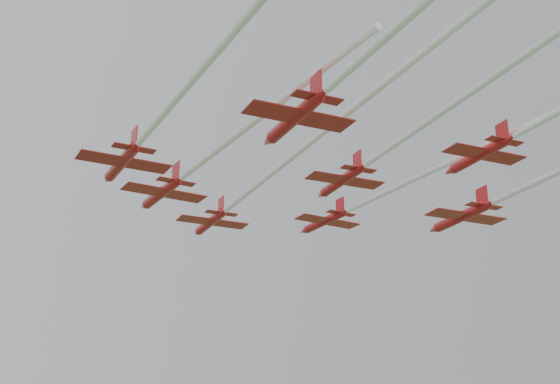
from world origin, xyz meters
TOP-DOWN VIEW (x-y plane):
  - jet_lead at (-5.85, -6.21)m, footprint 20.97×67.76m
  - jet_row2_left at (-13.85, -3.87)m, footprint 11.84×47.12m
  - jet_row2_right at (5.65, -18.06)m, footprint 14.58×68.30m
  - jet_row3_left at (-27.50, -23.15)m, footprint 16.78×61.72m
  - jet_row3_mid at (-6.40, -24.45)m, footprint 14.86×42.87m
  - jet_row3_right at (13.52, -24.34)m, footprint 16.98×48.68m
  - jet_row4_left at (-21.77, -39.18)m, footprint 18.56×59.19m
  - jet_row4_right at (0.73, -36.06)m, footprint 14.48×43.30m

SIDE VIEW (x-z plane):
  - jet_row4_left at x=-21.77m, z-range 46.46..49.16m
  - jet_row3_left at x=-27.50m, z-range 46.57..49.12m
  - jet_row3_mid at x=-6.40m, z-range 47.31..49.68m
  - jet_row3_right at x=13.52m, z-range 47.57..50.46m
  - jet_row4_right at x=0.73m, z-range 48.17..50.62m
  - jet_row2_right at x=5.65m, z-range 49.38..51.90m
  - jet_row2_left at x=-13.85m, z-range 49.50..52.36m
  - jet_lead at x=-5.85m, z-range 49.90..52.62m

